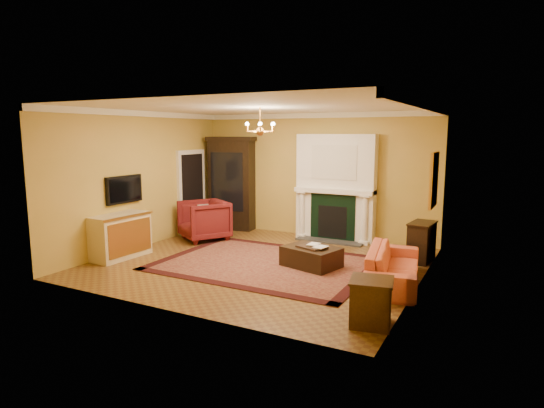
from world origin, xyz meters
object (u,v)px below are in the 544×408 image
Objects in this scene: pedestal_table at (206,217)px; console_table at (421,243)px; leather_ottoman at (311,257)px; commode at (120,236)px; wingback_armchair at (204,218)px; china_cabinet at (232,185)px; coral_sofa at (393,260)px; end_table at (371,303)px.

pedestal_table reaches higher than console_table.
pedestal_table is 3.62m from leather_ottoman.
wingback_armchair is at bearing 76.71° from commode.
china_cabinet reaches higher than coral_sofa.
console_table is at bearing -16.49° from coral_sofa.
coral_sofa reaches higher than end_table.
china_cabinet is 2.33× the size of leather_ottoman.
commode reaches higher than leather_ottoman.
pedestal_table is 0.38× the size of coral_sofa.
leather_ottoman is at bearing 20.20° from commode.
pedestal_table is (-0.14, -1.01, -0.70)m from china_cabinet.
leather_ottoman is (-1.78, -1.36, -0.18)m from console_table.
commode reaches higher than console_table.
leather_ottoman is at bearing -43.14° from china_cabinet.
china_cabinet is at bearing 159.57° from leather_ottoman.
end_table is (0.13, -1.86, -0.11)m from coral_sofa.
pedestal_table is 2.50m from commode.
wingback_armchair is 4.94m from console_table.
commode is 3.92m from leather_ottoman.
end_table is 3.44m from console_table.
commode is at bearing -148.72° from console_table.
leather_ottoman is (3.22, -2.31, -0.96)m from china_cabinet.
commode is at bearing 170.64° from end_table.
commode is at bearing -147.34° from leather_ottoman.
pedestal_table is 1.33× the size of end_table.
commode is at bearing -73.41° from wingback_armchair.
coral_sofa is (4.81, -2.52, -0.76)m from china_cabinet.
china_cabinet is 3.05× the size of console_table.
coral_sofa is at bearing -16.97° from pedestal_table.
pedestal_table is at bearing -105.61° from china_cabinet.
console_table is (5.15, 0.07, -0.08)m from pedestal_table.
leather_ottoman is at bearing -21.01° from pedestal_table.
commode is 5.53m from end_table.
wingback_armchair is at bearing 148.54° from end_table.
commode is 1.21× the size of leather_ottoman.
leather_ottoman is at bearing 16.62° from wingback_armchair.
end_table is (5.09, -3.37, -0.16)m from pedestal_table.
wingback_armchair is at bearing -168.05° from console_table.
pedestal_table is 5.15m from console_table.
china_cabinet is at bearing 84.41° from commode.
pedestal_table is at bearing 152.58° from wingback_armchair.
coral_sofa is at bearing 7.28° from leather_ottoman.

